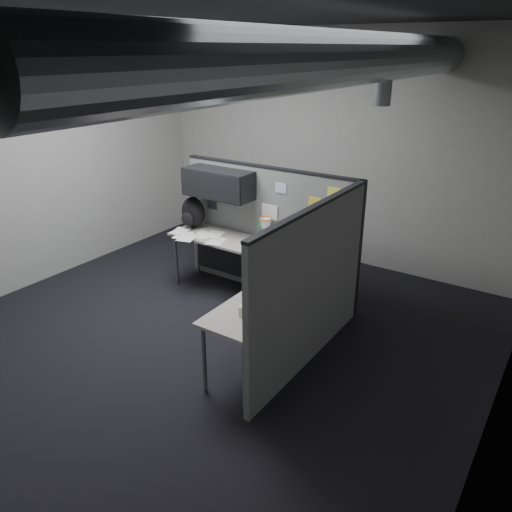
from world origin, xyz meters
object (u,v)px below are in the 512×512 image
Objects in this scene: monitor at (308,240)px; phone at (263,293)px; keyboard at (265,263)px; backpack at (193,213)px; desk at (258,266)px.

monitor is 1.05m from phone.
keyboard is 1.55m from backpack.
keyboard is at bearing 125.57° from phone.
desk is 0.28m from keyboard.
monitor is 1.77m from backpack.
desk is at bearing 128.61° from keyboard.
backpack is (-1.46, 0.50, 0.18)m from keyboard.
phone is (0.08, -1.03, -0.19)m from monitor.
keyboard is 1.26× the size of backpack.
desk is 10.34× the size of phone.
monitor is at bearing 35.56° from keyboard.
desk is at bearing -3.44° from backpack.
monitor is 0.54m from keyboard.
monitor is 2.46× the size of phone.
monitor reaches higher than phone.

